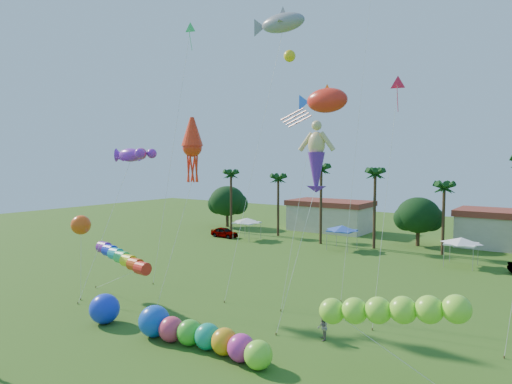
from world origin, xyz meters
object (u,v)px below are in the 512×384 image
Objects in this scene: car_a at (224,232)px; blue_ball at (105,309)px; spectator_b at (323,328)px; caterpillar_inflatable at (198,335)px.

car_a is 2.08× the size of blue_ball.
spectator_b is 0.78× the size of blue_ball.
spectator_b is at bearing -129.75° from car_a.
spectator_b is (28.90, -25.71, 0.07)m from car_a.
caterpillar_inflatable reaches higher than car_a.
spectator_b is 0.16× the size of caterpillar_inflatable.
caterpillar_inflatable is 8.06m from blue_ball.
spectator_b is at bearing 43.15° from caterpillar_inflatable.
caterpillar_inflatable is (23.44, -31.14, 0.11)m from car_a.
blue_ball is (-13.49, -6.00, 0.23)m from spectator_b.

